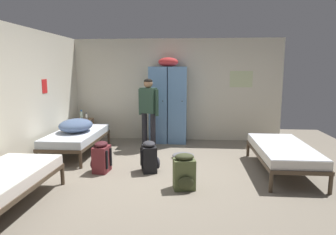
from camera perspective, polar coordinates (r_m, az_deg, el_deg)
The scene contains 14 objects.
ground_plane at distance 5.21m, azimuth -0.24°, elevation -10.83°, with size 8.33×8.33×0.00m, color gray.
room_backdrop at distance 6.45m, azimuth -10.72°, elevation 4.46°, with size 5.24×5.27×2.54m.
locker_bank at distance 7.27m, azimuth 0.04°, elevation 2.77°, with size 0.90×0.55×2.07m.
shelf_unit at distance 7.75m, azimuth -15.65°, elevation -1.85°, with size 0.38×0.30×0.57m.
bed_left_rear at distance 6.60m, azimuth -17.07°, elevation -3.50°, with size 0.90×1.90×0.49m.
bed_right at distance 5.59m, azimuth 21.14°, elevation -5.99°, with size 0.90×1.90×0.49m.
bedding_heap at distance 6.53m, azimuth -17.25°, elevation -1.45°, with size 0.67×0.83×0.27m.
person_traveler at distance 6.65m, azimuth -3.76°, elevation 2.02°, with size 0.47×0.31×1.59m.
water_bottle at distance 7.74m, azimuth -16.26°, elevation 0.53°, with size 0.07×0.07×0.22m.
lotion_bottle at distance 7.64m, azimuth -15.36°, elevation 0.25°, with size 0.05×0.05×0.16m.
backpack_maroon at distance 5.39m, azimuth -12.71°, elevation -7.49°, with size 0.36×0.35×0.55m.
backpack_black at distance 5.28m, azimuth -3.52°, elevation -7.60°, with size 0.39×0.37×0.55m.
backpack_olive at distance 4.53m, azimuth 3.14°, elevation -10.48°, with size 0.36×0.38×0.55m.
clothes_pile_grey at distance 6.12m, azimuth 2.93°, elevation -7.28°, with size 0.45×0.41×0.10m.
Camera 1 is at (0.42, -4.88, 1.79)m, focal length 31.78 mm.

